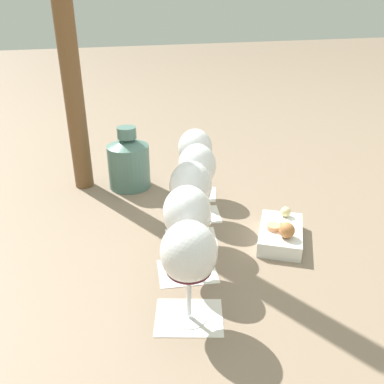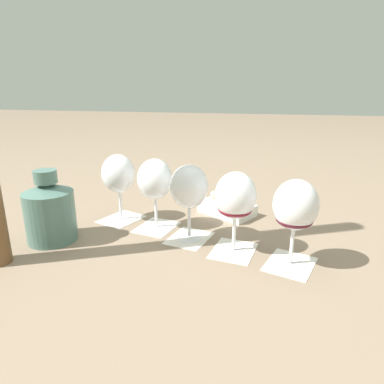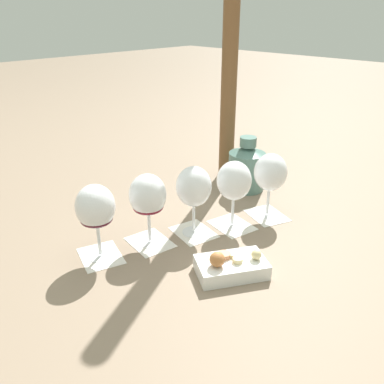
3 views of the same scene
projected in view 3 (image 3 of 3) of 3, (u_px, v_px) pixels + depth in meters
The scene contains 14 objects.
ground_plane at pixel (192, 233), 1.08m from camera, with size 8.00×8.00×0.00m, color #7F6B56.
tasting_card_0 at pixel (267, 215), 1.17m from camera, with size 0.13×0.14×0.00m.
tasting_card_1 at pixel (232, 225), 1.12m from camera, with size 0.11×0.13×0.00m.
tasting_card_2 at pixel (193, 232), 1.09m from camera, with size 0.12×0.13×0.00m.
tasting_card_3 at pixel (150, 242), 1.04m from camera, with size 0.11×0.13×0.00m.
tasting_card_4 at pixel (101, 256), 0.98m from camera, with size 0.12×0.14×0.00m.
wine_glass_0 at pixel (270, 175), 1.12m from camera, with size 0.09×0.09×0.18m.
wine_glass_1 at pixel (234, 183), 1.06m from camera, with size 0.09×0.09×0.18m.
wine_glass_2 at pixel (193, 189), 1.03m from camera, with size 0.09×0.09×0.18m.
wine_glass_3 at pixel (148, 198), 0.98m from camera, with size 0.09×0.09×0.18m.
wine_glass_4 at pixel (96, 209), 0.93m from camera, with size 0.09×0.09×0.18m.
ceramic_vase at pixel (247, 167), 1.31m from camera, with size 0.12×0.12×0.18m.
snack_dish at pixel (231, 266), 0.91m from camera, with size 0.18×0.16×0.07m.
umbrella_pole at pixel (231, 28), 1.25m from camera, with size 0.05×0.05×0.98m.
Camera 3 is at (0.66, 0.66, 0.55)m, focal length 38.00 mm.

